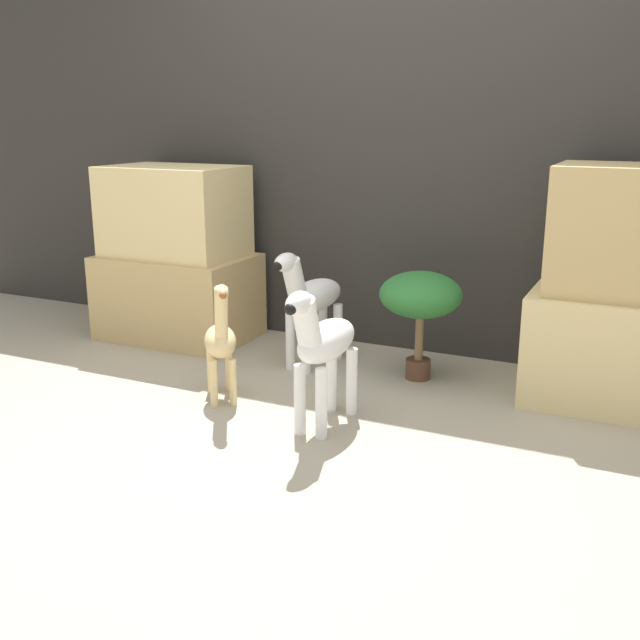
{
  "coord_description": "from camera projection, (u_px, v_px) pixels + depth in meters",
  "views": [
    {
      "loc": [
        1.36,
        -2.49,
        1.29
      ],
      "look_at": [
        -0.09,
        0.57,
        0.35
      ],
      "focal_mm": 42.0,
      "sensor_mm": 36.0,
      "label": 1
    }
  ],
  "objects": [
    {
      "name": "ground_plane",
      "position": [
        281.0,
        439.0,
        3.08
      ],
      "size": [
        14.0,
        14.0,
        0.0
      ],
      "primitive_type": "plane",
      "color": "#9E937F"
    },
    {
      "name": "rock_pillar_right",
      "position": [
        633.0,
        298.0,
        3.33
      ],
      "size": [
        0.86,
        0.58,
        1.08
      ],
      "color": "#DBC184",
      "rests_on": "ground_plane"
    },
    {
      "name": "zebra_right",
      "position": [
        323.0,
        344.0,
        3.1
      ],
      "size": [
        0.18,
        0.54,
        0.63
      ],
      "color": "white",
      "rests_on": "ground_plane"
    },
    {
      "name": "wall_back",
      "position": [
        403.0,
        150.0,
        4.02
      ],
      "size": [
        6.4,
        0.08,
        2.2
      ],
      "color": "#2D2B28",
      "rests_on": "ground_plane"
    },
    {
      "name": "giraffe_figurine",
      "position": [
        221.0,
        340.0,
        3.41
      ],
      "size": [
        0.32,
        0.37,
        0.59
      ],
      "color": "#E0C184",
      "rests_on": "ground_plane"
    },
    {
      "name": "potted_palm_front",
      "position": [
        421.0,
        298.0,
        3.66
      ],
      "size": [
        0.41,
        0.41,
        0.55
      ],
      "color": "#513323",
      "rests_on": "ground_plane"
    },
    {
      "name": "rock_pillar_left",
      "position": [
        177.0,
        259.0,
        4.36
      ],
      "size": [
        0.86,
        0.58,
        1.0
      ],
      "color": "tan",
      "rests_on": "ground_plane"
    },
    {
      "name": "zebra_left",
      "position": [
        310.0,
        298.0,
        3.87
      ],
      "size": [
        0.23,
        0.55,
        0.63
      ],
      "color": "white",
      "rests_on": "ground_plane"
    }
  ]
}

